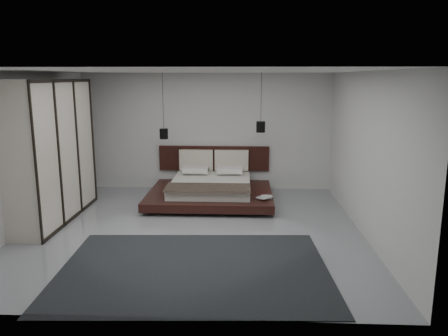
{
  "coord_description": "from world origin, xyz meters",
  "views": [
    {
      "loc": [
        0.92,
        -7.48,
        2.7
      ],
      "look_at": [
        0.51,
        1.2,
        0.89
      ],
      "focal_mm": 35.0,
      "sensor_mm": 36.0,
      "label": 1
    }
  ],
  "objects_px": {
    "lattice_screen": "(78,138)",
    "bed": "(211,188)",
    "pendant_left": "(164,134)",
    "pendant_right": "(261,127)",
    "wardrobe": "(52,151)",
    "rug": "(194,269)"
  },
  "relations": [
    {
      "from": "pendant_right",
      "to": "bed",
      "type": "bearing_deg",
      "value": -159.47
    },
    {
      "from": "bed",
      "to": "lattice_screen",
      "type": "bearing_deg",
      "value": 170.27
    },
    {
      "from": "lattice_screen",
      "to": "bed",
      "type": "bearing_deg",
      "value": -9.73
    },
    {
      "from": "pendant_right",
      "to": "rug",
      "type": "relative_size",
      "value": 0.35
    },
    {
      "from": "lattice_screen",
      "to": "wardrobe",
      "type": "xyz_separation_m",
      "value": [
        0.25,
        -1.97,
        0.03
      ]
    },
    {
      "from": "pendant_left",
      "to": "lattice_screen",
      "type": "bearing_deg",
      "value": 176.44
    },
    {
      "from": "lattice_screen",
      "to": "wardrobe",
      "type": "distance_m",
      "value": 1.99
    },
    {
      "from": "pendant_left",
      "to": "rug",
      "type": "relative_size",
      "value": 0.39
    },
    {
      "from": "rug",
      "to": "pendant_left",
      "type": "bearing_deg",
      "value": 105.72
    },
    {
      "from": "wardrobe",
      "to": "pendant_right",
      "type": "bearing_deg",
      "value": 24.82
    },
    {
      "from": "bed",
      "to": "pendant_left",
      "type": "xyz_separation_m",
      "value": [
        -1.1,
        0.41,
        1.16
      ]
    },
    {
      "from": "bed",
      "to": "rug",
      "type": "xyz_separation_m",
      "value": [
        0.03,
        -3.61,
        -0.27
      ]
    },
    {
      "from": "wardrobe",
      "to": "rug",
      "type": "xyz_separation_m",
      "value": [
        2.92,
        -2.18,
        -1.32
      ]
    },
    {
      "from": "lattice_screen",
      "to": "rug",
      "type": "distance_m",
      "value": 5.38
    },
    {
      "from": "bed",
      "to": "rug",
      "type": "bearing_deg",
      "value": -89.46
    },
    {
      "from": "pendant_left",
      "to": "bed",
      "type": "bearing_deg",
      "value": -20.53
    },
    {
      "from": "bed",
      "to": "rug",
      "type": "relative_size",
      "value": 0.7
    },
    {
      "from": "lattice_screen",
      "to": "pendant_left",
      "type": "distance_m",
      "value": 2.05
    },
    {
      "from": "lattice_screen",
      "to": "pendant_right",
      "type": "distance_m",
      "value": 4.25
    },
    {
      "from": "wardrobe",
      "to": "rug",
      "type": "height_order",
      "value": "wardrobe"
    },
    {
      "from": "bed",
      "to": "wardrobe",
      "type": "xyz_separation_m",
      "value": [
        -2.89,
        -1.43,
        1.05
      ]
    },
    {
      "from": "pendant_right",
      "to": "wardrobe",
      "type": "relative_size",
      "value": 0.49
    }
  ]
}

